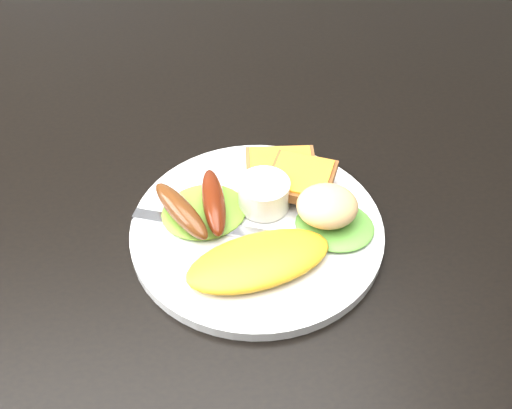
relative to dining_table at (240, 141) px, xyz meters
The scene contains 13 objects.
dining_table is the anchor object (origin of this frame).
dining_chair 0.85m from the dining_table, 114.10° to the left, with size 0.40×0.40×0.05m, color #A1674D.
plate 0.18m from the dining_table, 88.70° to the right, with size 0.26×0.26×0.01m, color white.
lettuce_left 0.17m from the dining_table, 107.39° to the right, with size 0.09×0.08×0.01m, color #61962B.
lettuce_right 0.21m from the dining_table, 66.46° to the right, with size 0.08×0.07×0.01m, color #328628.
omelette 0.23m from the dining_table, 89.89° to the right, with size 0.14×0.07×0.02m, color orange.
sausage_a 0.19m from the dining_table, 113.02° to the right, with size 0.02×0.09×0.02m, color #5E3211.
sausage_b 0.17m from the dining_table, 103.61° to the right, with size 0.02×0.09×0.02m, color #5D2808.
ramekin 0.16m from the dining_table, 84.71° to the right, with size 0.05×0.05×0.03m, color white.
toast_a 0.12m from the dining_table, 70.44° to the right, with size 0.08×0.08×0.01m, color brown.
toast_b 0.15m from the dining_table, 67.43° to the right, with size 0.07×0.07×0.01m, color brown.
potato_salad 0.20m from the dining_table, 67.50° to the right, with size 0.06×0.06×0.03m, color #F0EEA8.
fork 0.18m from the dining_table, 102.64° to the right, with size 0.17×0.01×0.00m, color #ADAFB7.
Camera 1 is at (-0.04, -0.59, 1.20)m, focal length 42.00 mm.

